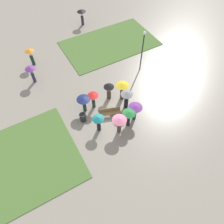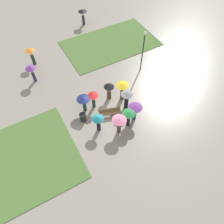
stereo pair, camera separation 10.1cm
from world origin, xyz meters
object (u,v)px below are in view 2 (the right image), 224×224
Objects in this scene: lamp_post at (143,47)px; crowd_person_pink at (119,122)px; lone_walker_mid_plaza at (31,70)px; park_bench at (110,112)px; trash_bin at (83,117)px; crowd_person_green at (129,115)px; crowd_person_navy at (84,101)px; crowd_person_red at (93,97)px; crowd_person_yellow at (123,88)px; crowd_person_black at (109,89)px; lone_walker_near_lawn at (31,54)px; lone_walker_far_path at (83,14)px; crowd_person_grey at (127,97)px; crowd_person_purple at (135,109)px; crowd_person_teal at (98,120)px.

lamp_post reaches higher than crowd_person_pink.
lone_walker_mid_plaza is at bearing 159.77° from lamp_post.
lone_walker_mid_plaza reaches higher than park_bench.
trash_bin is 3.45m from crowd_person_pink.
crowd_person_navy is at bearing 4.20° from crowd_person_green.
crowd_person_yellow is at bearing -2.68° from crowd_person_red.
park_bench is 2.16m from crowd_person_black.
lone_walker_near_lawn reaches higher than lone_walker_mid_plaza.
lone_walker_far_path reaches higher than crowd_person_pink.
lone_walker_far_path is at bearing -132.06° from crowd_person_black.
trash_bin is 0.43× the size of lone_walker_near_lawn.
crowd_person_black is (-1.04, 0.65, -0.28)m from crowd_person_yellow.
lamp_post reaches higher than crowd_person_yellow.
lone_walker_mid_plaza is (-4.51, 7.43, 0.99)m from park_bench.
crowd_person_red is 0.87× the size of crowd_person_grey.
lone_walker_mid_plaza is (-8.58, -7.00, 0.10)m from lone_walker_far_path.
crowd_person_grey is 1.08× the size of crowd_person_pink.
crowd_person_grey is at bearing 72.40° from crowd_person_purple.
park_bench is at bearing 127.62° from lone_walker_near_lawn.
crowd_person_red is 6.94m from lone_walker_mid_plaza.
lone_walker_mid_plaza reaches higher than crowd_person_navy.
lone_walker_far_path is at bearing 170.05° from crowd_person_teal.
crowd_person_red is at bearing 126.55° from lone_walker_near_lawn.
park_bench is at bearing 34.66° from crowd_person_black.
crowd_person_navy is at bearing -82.18° from crowd_person_grey.
crowd_person_yellow is at bearing 6.90° from trash_bin.
crowd_person_black is 3.64m from crowd_person_teal.
crowd_person_teal reaches higher than park_bench.
lone_walker_near_lawn is at bearing -140.74° from crowd_person_yellow.
crowd_person_yellow is 3.05m from crowd_person_green.
lamp_post reaches higher than lone_walker_mid_plaza.
lamp_post is 8.17m from crowd_person_pink.
lone_walker_near_lawn is (-5.56, 9.89, -0.10)m from crowd_person_grey.
crowd_person_yellow is at bearing 130.35° from crowd_person_teal.
lamp_post is at bearing -75.94° from crowd_person_green.
crowd_person_red is at bearing 173.28° from crowd_person_teal.
lone_walker_near_lawn is (-1.53, 9.33, 0.91)m from trash_bin.
crowd_person_black is 0.92× the size of lone_walker_far_path.
lamp_post reaches higher than crowd_person_red.
crowd_person_yellow is 1.02× the size of lone_walker_near_lawn.
crowd_person_purple is (3.20, -0.52, 0.08)m from crowd_person_teal.
lone_walker_far_path is at bearing 77.95° from crowd_person_navy.
crowd_person_purple reaches higher than crowd_person_teal.
park_bench is 2.29× the size of trash_bin.
lone_walker_mid_plaza is (-3.73, 5.85, 0.15)m from crowd_person_red.
crowd_person_pink is at bearing 64.28° from crowd_person_teal.
crowd_person_pink is at bearing 66.51° from crowd_person_green.
lone_walker_near_lawn is at bearing 115.51° from crowd_person_red.
crowd_person_navy is 14.08m from lone_walker_far_path.
crowd_person_yellow reaches higher than crowd_person_pink.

